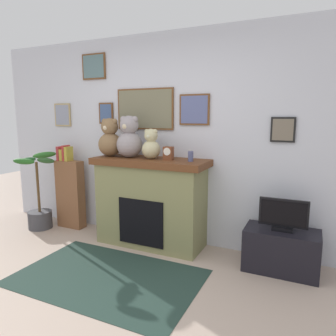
% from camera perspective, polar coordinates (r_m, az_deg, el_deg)
% --- Properties ---
extents(ground_plane, '(12.00, 12.00, 0.00)m').
position_cam_1_polar(ground_plane, '(2.87, -20.08, -24.95)').
color(ground_plane, '#B8A08F').
extents(back_wall, '(5.20, 0.15, 2.60)m').
position_cam_1_polar(back_wall, '(4.04, -0.75, 5.35)').
color(back_wall, silver).
rests_on(back_wall, ground_plane).
extents(fireplace, '(1.42, 0.57, 1.09)m').
position_cam_1_polar(fireplace, '(3.90, -3.15, -6.09)').
color(fireplace, '#828152').
rests_on(fireplace, ground_plane).
extents(bookshelf, '(0.40, 0.16, 1.19)m').
position_cam_1_polar(bookshelf, '(4.72, -17.39, -4.10)').
color(bookshelf, brown).
rests_on(bookshelf, ground_plane).
extents(potted_plant, '(0.50, 0.50, 1.11)m').
position_cam_1_polar(potted_plant, '(4.83, -22.44, -5.66)').
color(potted_plant, '#3F3F44').
rests_on(potted_plant, ground_plane).
extents(tv_stand, '(0.74, 0.40, 0.44)m').
position_cam_1_polar(tv_stand, '(3.55, 19.88, -13.90)').
color(tv_stand, black).
rests_on(tv_stand, ground_plane).
extents(television, '(0.48, 0.14, 0.33)m').
position_cam_1_polar(television, '(3.42, 20.23, -8.17)').
color(television, black).
rests_on(television, tv_stand).
extents(area_rug, '(1.83, 1.16, 0.01)m').
position_cam_1_polar(area_rug, '(3.37, -10.95, -18.88)').
color(area_rug, '#243932').
rests_on(area_rug, ground_plane).
extents(candle_jar, '(0.06, 0.06, 0.12)m').
position_cam_1_polar(candle_jar, '(3.55, 4.15, 2.14)').
color(candle_jar, '#4C517A').
rests_on(candle_jar, fireplace).
extents(mantel_clock, '(0.11, 0.08, 0.16)m').
position_cam_1_polar(mantel_clock, '(3.66, 0.07, 2.69)').
color(mantel_clock, brown).
rests_on(mantel_clock, fireplace).
extents(teddy_bear_cream, '(0.30, 0.30, 0.48)m').
position_cam_1_polar(teddy_bear_cream, '(4.06, -10.51, 5.17)').
color(teddy_bear_cream, brown).
rests_on(teddy_bear_cream, fireplace).
extents(teddy_bear_brown, '(0.32, 0.32, 0.51)m').
position_cam_1_polar(teddy_bear_brown, '(3.89, -7.04, 5.29)').
color(teddy_bear_brown, gray).
rests_on(teddy_bear_brown, fireplace).
extents(teddy_bear_tan, '(0.22, 0.22, 0.36)m').
position_cam_1_polar(teddy_bear_tan, '(3.75, -3.09, 4.13)').
color(teddy_bear_tan, '#C4BC8D').
rests_on(teddy_bear_tan, fireplace).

